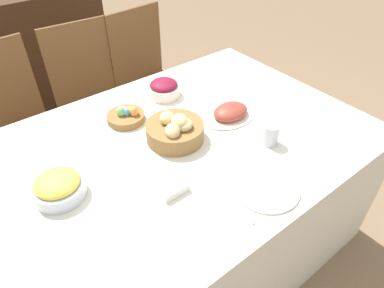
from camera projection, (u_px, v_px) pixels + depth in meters
name	position (u px, v px, depth m)	size (l,w,h in m)	color
ground_plane	(183.00, 242.00, 1.96)	(12.00, 12.00, 0.00)	#7F664C
dining_table	(182.00, 198.00, 1.72)	(1.67, 1.17, 0.75)	silver
chair_far_center	(93.00, 97.00, 2.21)	(0.44, 0.44, 0.96)	brown
chair_far_right	(149.00, 78.00, 2.42)	(0.46, 0.46, 0.96)	brown
chair_far_left	(16.00, 124.00, 1.98)	(0.46, 0.46, 0.96)	brown
sideboard	(8.00, 64.00, 2.65)	(1.52, 0.44, 0.97)	#3D2616
bread_basket	(175.00, 130.00, 1.46)	(0.25, 0.25, 0.13)	olive
egg_basket	(126.00, 116.00, 1.59)	(0.18, 0.18, 0.08)	olive
ham_platter	(230.00, 113.00, 1.61)	(0.27, 0.19, 0.07)	silver
pineapple_bowl	(58.00, 187.00, 1.22)	(0.19, 0.19, 0.09)	silver
beet_salad_bowl	(164.00, 89.00, 1.75)	(0.17, 0.17, 0.09)	silver
dinner_plate	(266.00, 188.00, 1.26)	(0.25, 0.25, 0.01)	silver
fork	(236.00, 208.00, 1.19)	(0.01, 0.18, 0.00)	#B7B7BC
knife	(292.00, 171.00, 1.34)	(0.01, 0.18, 0.00)	#B7B7BC
spoon	(297.00, 168.00, 1.35)	(0.01, 0.18, 0.00)	#B7B7BC
drinking_cup	(271.00, 134.00, 1.45)	(0.07, 0.07, 0.09)	silver
butter_dish	(173.00, 189.00, 1.24)	(0.11, 0.07, 0.03)	silver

